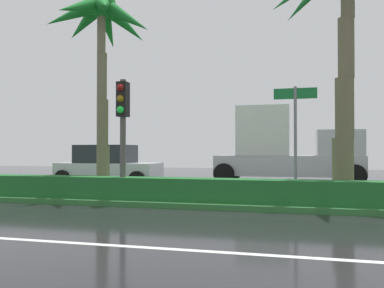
{
  "coord_description": "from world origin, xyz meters",
  "views": [
    {
      "loc": [
        -1.12,
        -3.89,
        1.49
      ],
      "look_at": [
        -4.69,
        9.84,
        1.71
      ],
      "focal_mm": 38.26,
      "sensor_mm": 36.0,
      "label": 1
    }
  ],
  "objects_px": {
    "palm_tree_mid_left": "(101,27)",
    "traffic_signal_median_left": "(123,117)",
    "street_name_sign": "(295,128)",
    "box_truck_lead": "(286,149)",
    "car_in_traffic_leading": "(108,166)"
  },
  "relations": [
    {
      "from": "palm_tree_mid_left",
      "to": "box_truck_lead",
      "type": "height_order",
      "value": "palm_tree_mid_left"
    },
    {
      "from": "car_in_traffic_leading",
      "to": "box_truck_lead",
      "type": "distance_m",
      "value": 7.93
    },
    {
      "from": "traffic_signal_median_left",
      "to": "street_name_sign",
      "type": "distance_m",
      "value": 4.66
    },
    {
      "from": "palm_tree_mid_left",
      "to": "traffic_signal_median_left",
      "type": "relative_size",
      "value": 1.96
    },
    {
      "from": "palm_tree_mid_left",
      "to": "traffic_signal_median_left",
      "type": "bearing_deg",
      "value": -44.54
    },
    {
      "from": "palm_tree_mid_left",
      "to": "box_truck_lead",
      "type": "bearing_deg",
      "value": 52.52
    },
    {
      "from": "street_name_sign",
      "to": "box_truck_lead",
      "type": "bearing_deg",
      "value": 93.36
    },
    {
      "from": "box_truck_lead",
      "to": "palm_tree_mid_left",
      "type": "bearing_deg",
      "value": -127.48
    },
    {
      "from": "street_name_sign",
      "to": "traffic_signal_median_left",
      "type": "bearing_deg",
      "value": -173.34
    },
    {
      "from": "street_name_sign",
      "to": "car_in_traffic_leading",
      "type": "relative_size",
      "value": 0.7
    },
    {
      "from": "traffic_signal_median_left",
      "to": "car_in_traffic_leading",
      "type": "bearing_deg",
      "value": 119.73
    },
    {
      "from": "traffic_signal_median_left",
      "to": "street_name_sign",
      "type": "relative_size",
      "value": 1.1
    },
    {
      "from": "traffic_signal_median_left",
      "to": "street_name_sign",
      "type": "height_order",
      "value": "traffic_signal_median_left"
    },
    {
      "from": "box_truck_lead",
      "to": "street_name_sign",
      "type": "bearing_deg",
      "value": -86.64
    },
    {
      "from": "street_name_sign",
      "to": "car_in_traffic_leading",
      "type": "height_order",
      "value": "street_name_sign"
    }
  ]
}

